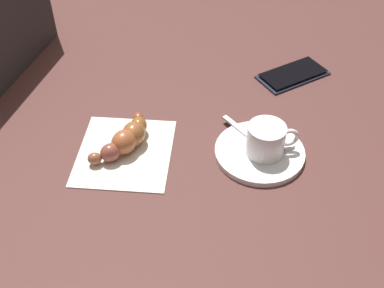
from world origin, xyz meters
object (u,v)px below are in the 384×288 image
napkin (125,154)px  sugar_packet (277,136)px  cell_phone (293,74)px  teaspoon (258,143)px  croissant (127,138)px  espresso_cup (267,140)px  saucer (259,152)px

napkin → sugar_packet: bearing=5.8°
napkin → cell_phone: 0.38m
teaspoon → croissant: 0.22m
espresso_cup → croissant: espresso_cup is taller
cell_phone → espresso_cup: bearing=-110.7°
teaspoon → napkin: (-0.22, -0.01, -0.01)m
napkin → cell_phone: cell_phone is taller
croissant → cell_phone: bearing=33.1°
saucer → sugar_packet: (0.03, 0.03, 0.01)m
espresso_cup → napkin: (-0.23, 0.01, -0.03)m
sugar_packet → croissant: bearing=64.3°
espresso_cup → sugar_packet: 0.05m
espresso_cup → saucer: bearing=152.0°
saucer → sugar_packet: 0.04m
espresso_cup → teaspoon: (-0.01, 0.02, -0.02)m
croissant → cell_phone: (0.31, 0.20, -0.02)m
saucer → teaspoon: teaspoon is taller
espresso_cup → croissant: (-0.22, 0.02, -0.01)m
croissant → saucer: bearing=-4.9°
napkin → cell_phone: bearing=34.6°
espresso_cup → napkin: 0.23m
teaspoon → sugar_packet: 0.04m
teaspoon → sugar_packet: teaspoon is taller
napkin → teaspoon: bearing=2.5°
napkin → croissant: (0.00, 0.01, 0.02)m
teaspoon → sugar_packet: (0.03, 0.02, 0.00)m
teaspoon → croissant: (-0.22, 0.01, 0.01)m
espresso_cup → cell_phone: 0.24m
sugar_packet → cell_phone: 0.20m
teaspoon → croissant: size_ratio=0.93×
saucer → espresso_cup: size_ratio=1.73×
espresso_cup → croissant: size_ratio=0.69×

